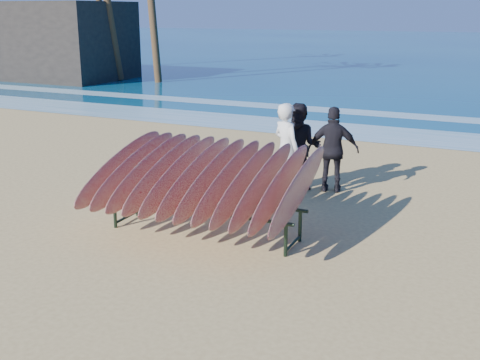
{
  "coord_description": "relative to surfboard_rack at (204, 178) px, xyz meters",
  "views": [
    {
      "loc": [
        3.82,
        -7.14,
        3.44
      ],
      "look_at": [
        0.0,
        0.8,
        0.95
      ],
      "focal_mm": 45.0,
      "sensor_mm": 36.0,
      "label": 1
    }
  ],
  "objects": [
    {
      "name": "foam_near",
      "position": [
        0.59,
        9.28,
        -0.93
      ],
      "size": [
        160.0,
        160.0,
        0.0
      ],
      "primitive_type": "plane",
      "color": "white",
      "rests_on": "ground"
    },
    {
      "name": "surfboard_rack",
      "position": [
        0.0,
        0.0,
        0.0
      ],
      "size": [
        3.24,
        2.7,
        1.54
      ],
      "rotation": [
        0.0,
        0.0,
        0.03
      ],
      "color": "black",
      "rests_on": "ground"
    },
    {
      "name": "person_dark_b",
      "position": [
        1.11,
        3.16,
        -0.09
      ],
      "size": [
        1.05,
        0.62,
        1.68
      ],
      "primitive_type": "imported",
      "rotation": [
        0.0,
        0.0,
        3.37
      ],
      "color": "black",
      "rests_on": "ground"
    },
    {
      "name": "building",
      "position": [
        -18.8,
        16.74,
        1.01
      ],
      "size": [
        8.73,
        4.85,
        3.88
      ],
      "primitive_type": "cube",
      "color": "#2D2823",
      "rests_on": "ground"
    },
    {
      "name": "person_white",
      "position": [
        0.35,
        2.6,
        -0.05
      ],
      "size": [
        0.77,
        0.69,
        1.78
      ],
      "primitive_type": "imported",
      "rotation": [
        0.0,
        0.0,
        2.61
      ],
      "color": "silver",
      "rests_on": "ground"
    },
    {
      "name": "foam_far",
      "position": [
        0.59,
        12.78,
        -0.93
      ],
      "size": [
        160.0,
        160.0,
        0.0
      ],
      "primitive_type": "plane",
      "color": "white",
      "rests_on": "ground"
    },
    {
      "name": "person_dark_a",
      "position": [
        0.48,
        3.02,
        -0.07
      ],
      "size": [
        0.96,
        0.82,
        1.72
      ],
      "primitive_type": "imported",
      "rotation": [
        0.0,
        0.0,
        0.23
      ],
      "color": "black",
      "rests_on": "ground"
    },
    {
      "name": "ground",
      "position": [
        0.59,
        -0.72,
        -0.93
      ],
      "size": [
        120.0,
        120.0,
        0.0
      ],
      "primitive_type": "plane",
      "color": "tan",
      "rests_on": "ground"
    }
  ]
}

